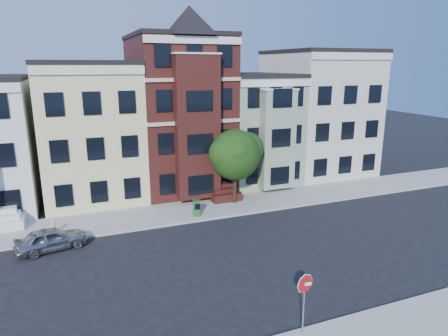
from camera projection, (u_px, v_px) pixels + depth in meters
name	position (u px, v px, depth m)	size (l,w,h in m)	color
ground	(255.00, 259.00, 21.18)	(120.00, 120.00, 0.00)	black
far_sidewalk	(206.00, 209.00, 28.35)	(60.00, 4.00, 0.15)	#9E9B93
house_yellow	(90.00, 132.00, 30.46)	(7.00, 9.00, 10.00)	beige
house_brown	(179.00, 115.00, 32.71)	(7.00, 9.00, 12.00)	#391511
house_green	(250.00, 129.00, 35.41)	(6.00, 9.00, 9.00)	gray
house_cream	(317.00, 114.00, 37.67)	(8.00, 9.00, 11.00)	beige
street_tree	(235.00, 158.00, 28.61)	(5.77, 5.77, 6.72)	#254917
parked_car	(51.00, 239.00, 22.11)	(1.52, 3.77, 1.28)	gray
newspaper_box	(196.00, 208.00, 26.73)	(0.50, 0.44, 1.11)	#206128
fire_hydrant	(54.00, 228.00, 23.99)	(0.22, 0.22, 0.62)	beige
stop_sign	(304.00, 301.00, 14.73)	(0.78, 0.11, 2.82)	#AC1213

